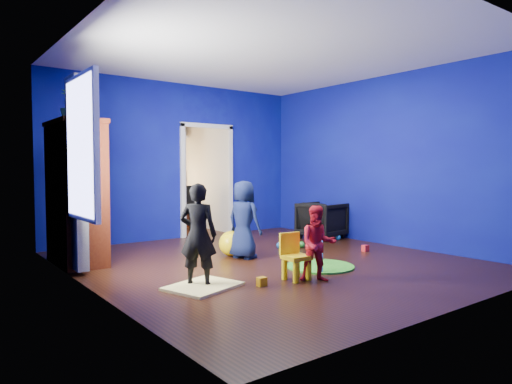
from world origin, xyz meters
TOP-DOWN VIEW (x-y plane):
  - floor at (0.00, 0.00)m, footprint 5.00×5.50m
  - ceiling at (0.00, 0.00)m, footprint 5.00×5.50m
  - wall_back at (0.00, 2.75)m, footprint 5.00×0.02m
  - wall_front at (0.00, -2.75)m, footprint 5.00×0.02m
  - wall_left at (-2.50, 0.00)m, footprint 0.02×5.50m
  - wall_right at (2.50, 0.00)m, footprint 0.02×5.50m
  - alcove at (0.60, 3.62)m, footprint 1.00×1.75m
  - armchair at (2.10, 1.07)m, footprint 0.85×0.84m
  - child_black at (-1.48, -0.55)m, footprint 0.49×0.49m
  - child_navy at (-0.17, 0.42)m, footprint 0.50×0.63m
  - toddler_red at (-0.27, -1.21)m, footprint 0.54×0.52m
  - vase at (-2.22, 1.20)m, footprint 0.23×0.23m
  - potted_plant at (-2.22, 1.72)m, footprint 0.34×0.34m
  - tv_armoire at (-2.22, 1.50)m, footprint 0.58×1.14m
  - crt_tv at (-2.18, 1.50)m, footprint 0.46×0.70m
  - yellow_blanket at (-1.48, -0.65)m, footprint 0.90×0.80m
  - hopper_ball at (-0.22, 0.67)m, footprint 0.38×0.38m
  - kid_chair at (-0.42, -1.01)m, footprint 0.31×0.31m
  - play_mat at (0.30, -0.68)m, footprint 0.90×0.90m
  - toy_arch at (0.30, -0.68)m, footprint 0.59×0.61m
  - window_left at (-2.48, 0.35)m, footprint 0.03×0.95m
  - curtain at (-2.37, 0.90)m, footprint 0.14×0.42m
  - doorway at (0.60, 2.75)m, footprint 1.16×0.10m
  - study_desk at (0.60, 4.26)m, footprint 0.88×0.44m
  - desk_monitor at (0.60, 4.38)m, footprint 0.40×0.05m
  - desk_lamp at (0.32, 4.32)m, footprint 0.14×0.14m
  - folding_chair at (0.60, 3.30)m, footprint 0.40×0.40m
  - book_shelf at (0.60, 4.37)m, footprint 0.88×0.24m
  - toy_0 at (1.69, -0.29)m, footprint 0.10×0.08m
  - toy_1 at (2.19, 0.76)m, footprint 0.11×0.11m
  - toy_2 at (-0.92, -0.99)m, footprint 0.10×0.08m
  - toy_3 at (1.10, 0.56)m, footprint 0.11×0.11m
  - toy_4 at (1.48, 0.53)m, footprint 0.10×0.08m
  - toy_5 at (0.77, 0.73)m, footprint 0.11×0.11m

SIDE VIEW (x-z plane):
  - floor at x=0.00m, z-range -0.01..0.01m
  - play_mat at x=0.30m, z-range 0.00..0.02m
  - yellow_blanket at x=-1.48m, z-range 0.00..0.03m
  - toy_arch at x=0.30m, z-range -0.38..0.42m
  - toy_0 at x=1.69m, z-range 0.00..0.10m
  - toy_2 at x=-0.92m, z-range 0.00..0.10m
  - toy_4 at x=1.48m, z-range 0.00..0.10m
  - toy_1 at x=2.19m, z-range 0.00..0.11m
  - toy_3 at x=1.10m, z-range 0.00..0.11m
  - toy_5 at x=0.77m, z-range 0.00..0.11m
  - hopper_ball at x=-0.22m, z-range 0.00..0.38m
  - kid_chair at x=-0.42m, z-range 0.00..0.50m
  - armchair at x=2.10m, z-range 0.00..0.69m
  - study_desk at x=0.60m, z-range 0.00..0.75m
  - toddler_red at x=-0.27m, z-range 0.00..0.88m
  - folding_chair at x=0.60m, z-range 0.00..0.92m
  - child_navy at x=-0.17m, z-range 0.00..1.14m
  - child_black at x=-1.48m, z-range 0.00..1.15m
  - desk_lamp at x=0.32m, z-range 0.86..1.00m
  - desk_monitor at x=0.60m, z-range 0.79..1.11m
  - tv_armoire at x=-2.22m, z-range 0.00..1.96m
  - crt_tv at x=-2.18m, z-range 0.75..1.29m
  - doorway at x=0.60m, z-range 0.00..2.10m
  - alcove at x=0.60m, z-range 0.00..2.50m
  - curtain at x=-2.37m, z-range 0.05..2.45m
  - wall_back at x=0.00m, z-range 0.00..2.90m
  - wall_front at x=0.00m, z-range 0.00..2.90m
  - wall_left at x=-2.50m, z-range 0.00..2.90m
  - wall_right at x=2.50m, z-range 0.00..2.90m
  - window_left at x=-2.48m, z-range 0.77..2.33m
  - book_shelf at x=0.60m, z-range 2.00..2.04m
  - vase at x=-2.22m, z-range 1.96..2.17m
  - potted_plant at x=-2.22m, z-range 1.96..2.42m
  - ceiling at x=0.00m, z-range 2.90..2.90m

